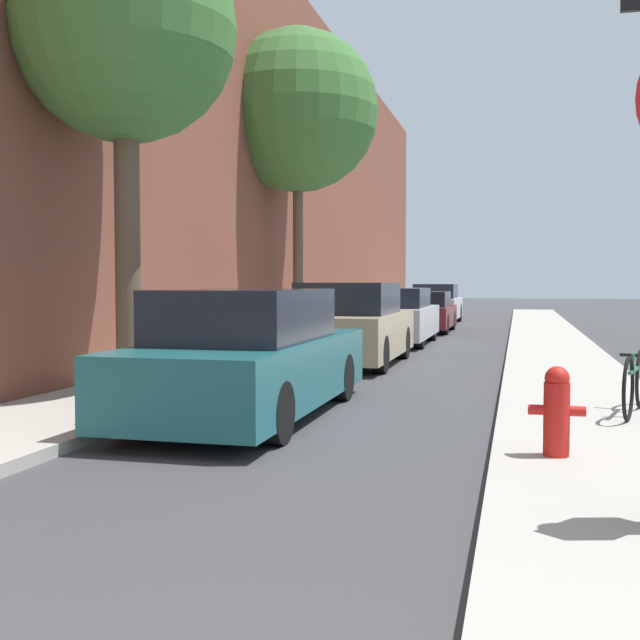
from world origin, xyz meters
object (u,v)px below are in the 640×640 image
object	(u,v)px
street_tree_far	(298,112)
parked_car_silver	(393,317)
street_tree_near	(125,33)
fire_hydrant	(557,410)
parked_car_white	(436,305)
parked_car_teal	(250,357)
parked_car_champagne	(351,326)
parked_car_maroon	(423,312)
bicycle	(635,383)

from	to	relation	value
street_tree_far	parked_car_silver	bearing A→B (deg)	29.96
street_tree_near	fire_hydrant	distance (m)	7.27
parked_car_white	street_tree_near	bearing A→B (deg)	-95.37
parked_car_teal	parked_car_silver	size ratio (longest dim) A/B	1.05
street_tree_far	parked_car_teal	bearing A→B (deg)	-77.32
parked_car_champagne	parked_car_maroon	xyz separation A→B (m)	(0.19, 10.08, -0.12)
parked_car_silver	street_tree_near	distance (m)	11.27
street_tree_near	street_tree_far	world-z (taller)	street_tree_far
parked_car_maroon	bicycle	world-z (taller)	parked_car_maroon
fire_hydrant	street_tree_far	bearing A→B (deg)	115.63
parked_car_maroon	street_tree_near	world-z (taller)	street_tree_near
parked_car_champagne	parked_car_white	size ratio (longest dim) A/B	1.01
parked_car_teal	parked_car_maroon	size ratio (longest dim) A/B	1.17
parked_car_maroon	parked_car_champagne	bearing A→B (deg)	-91.06
fire_hydrant	parked_car_champagne	bearing A→B (deg)	113.81
parked_car_silver	parked_car_maroon	xyz separation A→B (m)	(0.17, 4.97, -0.07)
parked_car_silver	fire_hydrant	bearing A→B (deg)	-75.20
parked_car_teal	parked_car_champagne	xyz separation A→B (m)	(-0.06, 5.94, 0.04)
bicycle	parked_car_silver	bearing A→B (deg)	127.38
parked_car_maroon	street_tree_far	size ratio (longest dim) A/B	0.53
parked_car_maroon	parked_car_white	size ratio (longest dim) A/B	0.93
parked_car_white	fire_hydrant	size ratio (longest dim) A/B	5.74
parked_car_silver	bicycle	bearing A→B (deg)	-67.58
parked_car_maroon	parked_car_white	distance (m)	5.36
parked_car_champagne	parked_car_silver	size ratio (longest dim) A/B	0.98
parked_car_teal	parked_car_champagne	distance (m)	5.94
parked_car_maroon	street_tree_far	distance (m)	8.37
street_tree_near	fire_hydrant	bearing A→B (deg)	-25.45
parked_car_teal	street_tree_near	bearing A→B (deg)	159.48
parked_car_white	fire_hydrant	xyz separation A→B (m)	(3.36, -23.17, -0.21)
parked_car_teal	fire_hydrant	bearing A→B (deg)	-28.14
parked_car_champagne	bicycle	size ratio (longest dim) A/B	2.68
parked_car_teal	street_tree_far	world-z (taller)	street_tree_far
street_tree_far	fire_hydrant	bearing A→B (deg)	-64.37
parked_car_teal	parked_car_champagne	size ratio (longest dim) A/B	1.07
parked_car_teal	parked_car_silver	distance (m)	11.05
parked_car_silver	parked_car_maroon	distance (m)	4.97
parked_car_maroon	parked_car_white	xyz separation A→B (m)	(-0.13, 5.36, 0.10)
parked_car_white	parked_car_silver	bearing A→B (deg)	-90.20
street_tree_near	bicycle	bearing A→B (deg)	-1.54
parked_car_white	bicycle	bearing A→B (deg)	-78.35
parked_car_silver	street_tree_far	world-z (taller)	street_tree_far
street_tree_near	bicycle	xyz separation A→B (m)	(6.23, -0.17, -4.33)
parked_car_champagne	street_tree_far	world-z (taller)	street_tree_far
parked_car_maroon	street_tree_near	size ratio (longest dim) A/B	0.65
street_tree_far	fire_hydrant	world-z (taller)	street_tree_far
parked_car_teal	parked_car_maroon	distance (m)	16.02
parked_car_silver	bicycle	world-z (taller)	parked_car_silver
fire_hydrant	bicycle	distance (m)	2.53
parked_car_teal	parked_car_maroon	world-z (taller)	parked_car_teal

